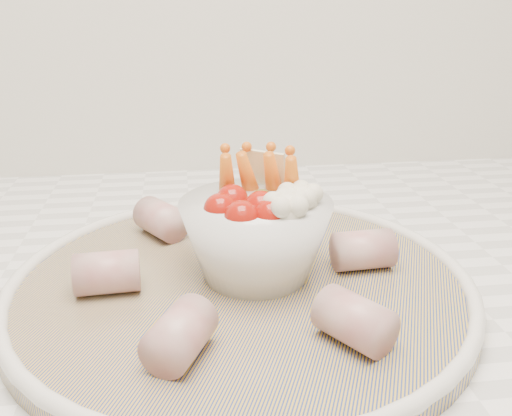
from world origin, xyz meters
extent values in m
cube|color=white|center=(0.00, 1.45, 0.90)|extent=(2.04, 0.62, 0.04)
cylinder|color=navy|center=(-0.02, 1.39, 0.93)|extent=(0.50, 0.50, 0.01)
torus|color=silver|center=(-0.02, 1.39, 0.94)|extent=(0.38, 0.38, 0.01)
sphere|color=#9B130A|center=(-0.03, 1.39, 1.00)|extent=(0.03, 0.03, 0.03)
sphere|color=#9B130A|center=(-0.02, 1.37, 1.00)|extent=(0.03, 0.03, 0.03)
sphere|color=#9B130A|center=(0.00, 1.37, 1.00)|extent=(0.03, 0.03, 0.03)
sphere|color=#9B130A|center=(-0.02, 1.41, 1.00)|extent=(0.03, 0.03, 0.03)
sphere|color=#9B130A|center=(0.00, 1.39, 1.00)|extent=(0.03, 0.03, 0.03)
sphere|color=#9B130A|center=(0.02, 1.39, 1.00)|extent=(0.03, 0.03, 0.03)
sphere|color=#536B23|center=(0.00, 1.42, 0.99)|extent=(0.02, 0.02, 0.02)
cone|color=#D76114|center=(-0.01, 1.43, 1.01)|extent=(0.04, 0.04, 0.06)
cone|color=#D76114|center=(0.01, 1.43, 1.01)|extent=(0.03, 0.04, 0.06)
cone|color=#D76114|center=(0.03, 1.41, 1.01)|extent=(0.03, 0.04, 0.06)
cone|color=#D76114|center=(-0.03, 1.43, 1.01)|extent=(0.02, 0.04, 0.06)
sphere|color=#EFE7CF|center=(0.03, 1.39, 1.00)|extent=(0.03, 0.03, 0.03)
sphere|color=#EFE7CF|center=(0.01, 1.37, 1.00)|extent=(0.03, 0.03, 0.03)
cube|color=beige|center=(0.01, 1.44, 1.01)|extent=(0.04, 0.03, 0.05)
cylinder|color=#A44B4C|center=(0.09, 1.40, 0.95)|extent=(0.05, 0.04, 0.03)
cylinder|color=#A44B4C|center=(0.03, 1.49, 0.95)|extent=(0.05, 0.06, 0.03)
cylinder|color=#A44B4C|center=(-0.09, 1.49, 0.95)|extent=(0.06, 0.06, 0.03)
cylinder|color=#A44B4C|center=(-0.12, 1.39, 0.95)|extent=(0.05, 0.04, 0.03)
cylinder|color=#A44B4C|center=(-0.07, 1.29, 0.95)|extent=(0.05, 0.06, 0.03)
cylinder|color=#A44B4C|center=(0.05, 1.29, 0.95)|extent=(0.06, 0.06, 0.03)
camera|label=1|loc=(-0.06, 0.98, 1.16)|focal=40.00mm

